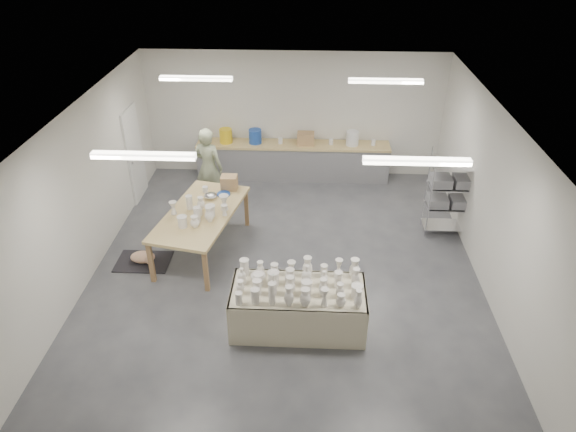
{
  "coord_description": "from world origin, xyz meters",
  "views": [
    {
      "loc": [
        0.41,
        -7.62,
        5.81
      ],
      "look_at": [
        0.05,
        0.13,
        1.05
      ],
      "focal_mm": 32.0,
      "sensor_mm": 36.0,
      "label": 1
    }
  ],
  "objects_px": {
    "work_table": "(204,211)",
    "potter": "(209,167)",
    "red_stool": "(213,188)",
    "drying_table": "(298,305)"
  },
  "relations": [
    {
      "from": "red_stool",
      "to": "potter",
      "type": "bearing_deg",
      "value": -90.0
    },
    {
      "from": "potter",
      "to": "red_stool",
      "type": "relative_size",
      "value": 4.7
    },
    {
      "from": "work_table",
      "to": "red_stool",
      "type": "relative_size",
      "value": 6.6
    },
    {
      "from": "work_table",
      "to": "potter",
      "type": "xyz_separation_m",
      "value": [
        -0.23,
        1.77,
        0.03
      ]
    },
    {
      "from": "work_table",
      "to": "potter",
      "type": "relative_size",
      "value": 1.4
    },
    {
      "from": "potter",
      "to": "red_stool",
      "type": "height_order",
      "value": "potter"
    },
    {
      "from": "drying_table",
      "to": "red_stool",
      "type": "xyz_separation_m",
      "value": [
        -2.06,
        4.08,
        -0.17
      ]
    },
    {
      "from": "drying_table",
      "to": "potter",
      "type": "height_order",
      "value": "potter"
    },
    {
      "from": "potter",
      "to": "red_stool",
      "type": "xyz_separation_m",
      "value": [
        -0.0,
        0.27,
        -0.65
      ]
    },
    {
      "from": "drying_table",
      "to": "work_table",
      "type": "relative_size",
      "value": 0.83
    }
  ]
}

